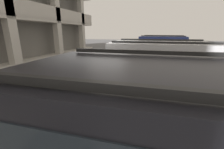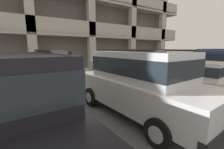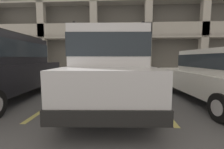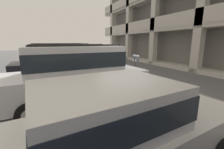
% 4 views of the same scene
% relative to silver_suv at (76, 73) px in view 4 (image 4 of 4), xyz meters
% --- Properties ---
extents(ground_plane, '(80.00, 80.00, 0.10)m').
position_rel_silver_suv_xyz_m(ground_plane, '(-0.13, 2.17, -1.14)').
color(ground_plane, '#565659').
extents(sidewalk, '(40.00, 2.20, 0.12)m').
position_rel_silver_suv_xyz_m(sidewalk, '(-0.13, 3.47, -1.03)').
color(sidewalk, gray).
rests_on(sidewalk, ground_plane).
extents(parking_stall_lines, '(12.20, 4.80, 0.01)m').
position_rel_silver_suv_xyz_m(parking_stall_lines, '(1.38, 0.77, -1.08)').
color(parking_stall_lines, '#DBD16B').
rests_on(parking_stall_lines, ground_plane).
extents(silver_suv, '(2.18, 4.87, 2.03)m').
position_rel_silver_suv_xyz_m(silver_suv, '(0.00, 0.00, 0.00)').
color(silver_suv, silver).
rests_on(silver_suv, ground_plane).
extents(red_sedan, '(2.13, 4.84, 2.03)m').
position_rel_silver_suv_xyz_m(red_sedan, '(-3.33, -0.09, 0.00)').
color(red_sedan, black).
rests_on(red_sedan, ground_plane).
extents(dark_hatchback, '(2.13, 4.62, 1.54)m').
position_rel_silver_suv_xyz_m(dark_hatchback, '(3.06, 0.02, -0.27)').
color(dark_hatchback, silver).
rests_on(dark_hatchback, ground_plane).
extents(parking_meter_near, '(0.35, 0.12, 1.47)m').
position_rel_silver_suv_xyz_m(parking_meter_near, '(-0.24, 2.52, 0.13)').
color(parking_meter_near, '#47474C').
rests_on(parking_meter_near, sidewalk).
extents(parking_meter_far, '(0.35, 0.12, 1.44)m').
position_rel_silver_suv_xyz_m(parking_meter_far, '(-6.28, 2.52, 0.10)').
color(parking_meter_far, '#47474C').
rests_on(parking_meter_far, sidewalk).
extents(fire_hydrant, '(0.30, 0.30, 0.70)m').
position_rel_silver_suv_xyz_m(fire_hydrant, '(-4.24, 2.81, -0.62)').
color(fire_hydrant, gold).
rests_on(fire_hydrant, sidewalk).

